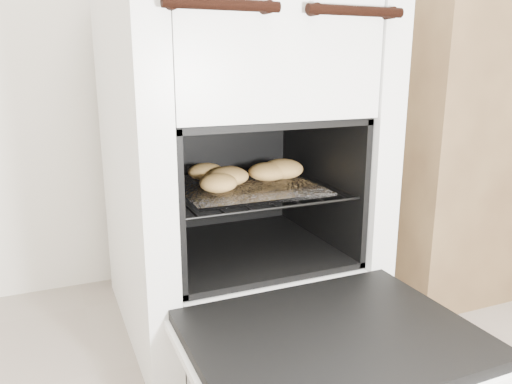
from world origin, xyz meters
TOP-DOWN VIEW (x-y plane):
  - stove at (0.06, 1.17)m, footprint 0.60×0.66m
  - oven_door at (0.06, 0.66)m, footprint 0.54×0.42m
  - oven_rack at (0.06, 1.10)m, footprint 0.43×0.42m
  - foil_sheet at (0.06, 1.08)m, footprint 0.34×0.30m
  - baked_rolls at (0.06, 1.12)m, footprint 0.34×0.25m
  - counter at (0.99, 1.23)m, footprint 0.93×0.63m

SIDE VIEW (x-z plane):
  - oven_door at x=0.06m, z-range 0.18..0.22m
  - oven_rack at x=0.06m, z-range 0.39..0.39m
  - foil_sheet at x=0.06m, z-range 0.39..0.40m
  - baked_rolls at x=0.06m, z-range 0.40..0.45m
  - stove at x=0.06m, z-range -0.01..0.90m
  - counter at x=0.99m, z-range 0.00..0.93m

